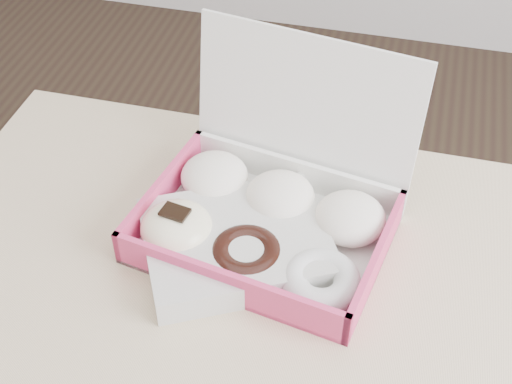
# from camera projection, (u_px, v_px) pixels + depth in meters

# --- Properties ---
(donut_box) EXTENTS (0.36, 0.32, 0.23)m
(donut_box) POSITION_uv_depth(u_px,v_px,m) (267.00, 211.00, 0.95)
(donut_box) COLOR white
(donut_box) RESTS_ON table
(newspapers) EXTENTS (0.30, 0.28, 0.04)m
(newspapers) POSITION_uv_depth(u_px,v_px,m) (237.00, 243.00, 0.93)
(newspapers) COLOR silver
(newspapers) RESTS_ON table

